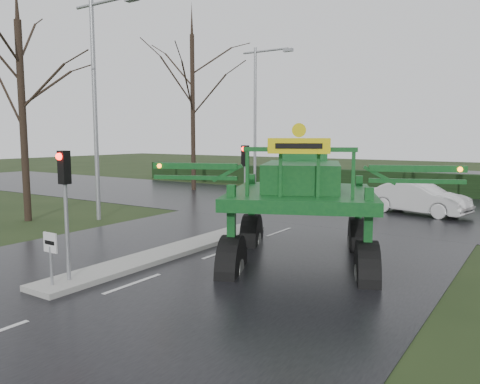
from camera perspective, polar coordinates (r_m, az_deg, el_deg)
The scene contains 14 objects.
ground at distance 12.88m, azimuth -12.91°, elevation -10.92°, with size 140.00×140.00×0.00m, color black.
road_main at distance 20.84m, azimuth 7.38°, elevation -3.98°, with size 14.00×80.00×0.02m, color black.
road_cross at distance 26.30m, azimuth 13.12°, elevation -1.86°, with size 80.00×12.00×0.02m, color black.
median_island at distance 15.80m, azimuth -8.29°, elevation -7.18°, with size 1.20×10.00×0.16m, color gray.
hedge_row at distance 33.78m, azimuth 17.87°, elevation 1.15°, with size 44.00×0.90×1.50m, color black.
keep_left_sign at distance 12.67m, azimuth -22.09°, elevation -6.59°, with size 0.50×0.07×1.35m.
traffic_signal_near at distance 12.70m, azimuth -20.58°, elevation 0.53°, with size 0.26×0.33×3.52m.
traffic_signal_mid at distance 18.97m, azimuth 0.62°, elevation 2.89°, with size 0.26×0.33×3.52m.
street_light_left_near at distance 22.49m, azimuth -16.84°, elevation 11.89°, with size 3.85×0.30×10.00m.
street_light_left_far at distance 33.25m, azimuth 2.31°, elevation 10.42°, with size 3.85×0.30×10.00m.
tree_left_near at distance 23.57m, azimuth -25.10°, elevation 10.95°, with size 6.30×6.30×10.85m.
tree_left_far at distance 34.18m, azimuth -5.80°, elevation 12.24°, with size 7.70×7.70×13.26m.
crop_sprayer at distance 13.46m, azimuth -0.85°, elevation 0.91°, with size 8.77×7.12×5.29m.
white_sedan at distance 25.11m, azimuth 20.82°, elevation -2.54°, with size 1.70×4.88×1.61m, color silver.
Camera 1 is at (8.92, -8.43, 3.88)m, focal length 35.00 mm.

